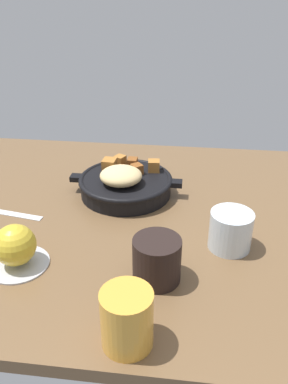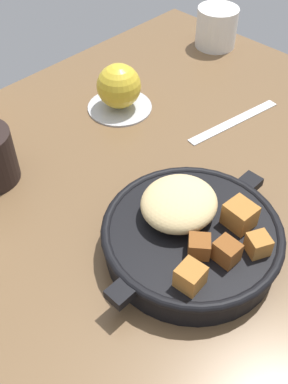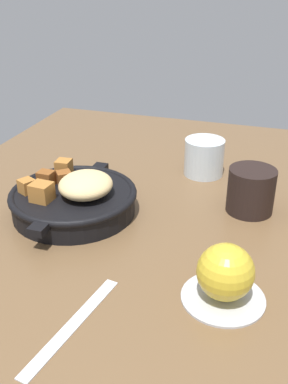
{
  "view_description": "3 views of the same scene",
  "coord_description": "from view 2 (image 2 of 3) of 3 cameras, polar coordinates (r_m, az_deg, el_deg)",
  "views": [
    {
      "loc": [
        -10.94,
        70.35,
        43.98
      ],
      "look_at": [
        -2.47,
        1.87,
        6.18
      ],
      "focal_mm": 37.02,
      "sensor_mm": 36.0,
      "label": 1
    },
    {
      "loc": [
        -25.08,
        -27.65,
        44.29
      ],
      "look_at": [
        1.41,
        -1.77,
        6.61
      ],
      "focal_mm": 42.79,
      "sensor_mm": 36.0,
      "label": 2
    },
    {
      "loc": [
        62.7,
        23.53,
        37.82
      ],
      "look_at": [
        2.95,
        4.3,
        5.81
      ],
      "focal_mm": 42.24,
      "sensor_mm": 36.0,
      "label": 3
    }
  ],
  "objects": [
    {
      "name": "butter_knife",
      "position": [
        0.75,
        11.17,
        8.65
      ],
      "size": [
        18.11,
        4.56,
        0.36
      ],
      "primitive_type": "cube",
      "rotation": [
        0.0,
        0.0,
        -0.17
      ],
      "color": "silver",
      "rests_on": "ground_plane"
    },
    {
      "name": "ceramic_mug_white",
      "position": [
        0.95,
        9.03,
        19.62
      ],
      "size": [
        7.83,
        7.83,
        7.47
      ],
      "primitive_type": "cylinder",
      "color": "silver",
      "rests_on": "ground_plane"
    },
    {
      "name": "red_apple",
      "position": [
        0.75,
        -3.16,
        13.05
      ],
      "size": [
        7.15,
        7.15,
        7.15
      ],
      "primitive_type": "sphere",
      "color": "gold",
      "rests_on": "saucer_plate"
    },
    {
      "name": "cast_iron_skillet",
      "position": [
        0.54,
        5.89,
        -5.18
      ],
      "size": [
        25.49,
        21.22,
        7.74
      ],
      "color": "black",
      "rests_on": "ground_plane"
    },
    {
      "name": "ground_plane",
      "position": [
        0.59,
        -2.2,
        -5.18
      ],
      "size": [
        104.46,
        76.63,
        2.4
      ],
      "primitive_type": "cube",
      "color": "brown"
    },
    {
      "name": "saucer_plate",
      "position": [
        0.77,
        -3.04,
        10.62
      ],
      "size": [
        10.63,
        10.63,
        0.6
      ],
      "primitive_type": "cylinder",
      "color": "#B7BABF",
      "rests_on": "ground_plane"
    }
  ]
}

